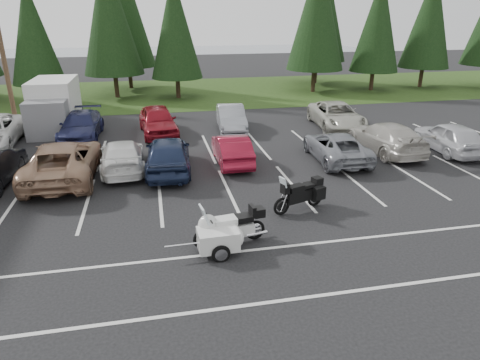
% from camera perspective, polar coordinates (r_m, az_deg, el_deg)
% --- Properties ---
extents(ground, '(120.00, 120.00, 0.00)m').
position_cam_1_polar(ground, '(15.97, -2.58, -3.17)').
color(ground, black).
rests_on(ground, ground).
extents(grass_strip, '(80.00, 16.00, 0.01)m').
position_cam_1_polar(grass_strip, '(38.98, -8.45, 11.44)').
color(grass_strip, '#1F3711').
rests_on(grass_strip, ground).
extents(lake_water, '(70.00, 50.00, 0.02)m').
position_cam_1_polar(lake_water, '(69.94, -6.84, 15.88)').
color(lake_water, slate).
rests_on(lake_water, ground).
extents(utility_pole, '(1.60, 0.26, 9.00)m').
position_cam_1_polar(utility_pole, '(27.52, -29.14, 14.83)').
color(utility_pole, '#473321').
rests_on(utility_pole, ground).
extents(box_truck, '(2.40, 5.60, 2.90)m').
position_cam_1_polar(box_truck, '(27.94, -23.72, 8.96)').
color(box_truck, silver).
rests_on(box_truck, ground).
extents(stall_markings, '(32.00, 16.00, 0.01)m').
position_cam_1_polar(stall_markings, '(17.78, -3.63, -0.52)').
color(stall_markings, silver).
rests_on(stall_markings, ground).
extents(conifer_3, '(3.87, 3.87, 9.02)m').
position_cam_1_polar(conifer_3, '(36.70, -26.00, 17.29)').
color(conifer_3, '#332316').
rests_on(conifer_3, ground).
extents(conifer_4, '(4.80, 4.80, 11.17)m').
position_cam_1_polar(conifer_4, '(37.34, -17.09, 20.43)').
color(conifer_4, '#332316').
rests_on(conifer_4, ground).
extents(conifer_5, '(4.14, 4.14, 9.63)m').
position_cam_1_polar(conifer_5, '(36.02, -8.68, 19.63)').
color(conifer_5, '#332316').
rests_on(conifer_5, ground).
extents(conifer_6, '(4.93, 4.93, 11.48)m').
position_cam_1_polar(conifer_6, '(39.13, 10.31, 21.25)').
color(conifer_6, '#332316').
rests_on(conifer_6, ground).
extents(conifer_7, '(4.27, 4.27, 9.94)m').
position_cam_1_polar(conifer_7, '(41.19, 17.94, 19.35)').
color(conifer_7, '#332316').
rests_on(conifer_7, ground).
extents(conifer_8, '(4.53, 4.53, 10.56)m').
position_cam_1_polar(conifer_8, '(44.75, 24.00, 19.15)').
color(conifer_8, '#332316').
rests_on(conifer_8, ground).
extents(conifer_back_b, '(4.97, 4.97, 11.58)m').
position_cam_1_polar(conifer_back_b, '(41.88, -15.18, 20.96)').
color(conifer_back_b, '#332316').
rests_on(conifer_back_b, ground).
extents(conifer_back_c, '(5.50, 5.50, 12.81)m').
position_cam_1_polar(conifer_back_c, '(44.24, 10.59, 22.24)').
color(conifer_back_c, '#332316').
rests_on(conifer_back_c, ground).
extents(car_near_2, '(2.73, 5.85, 1.62)m').
position_cam_1_polar(car_near_2, '(19.54, -22.50, 2.41)').
color(car_near_2, '#977258').
rests_on(car_near_2, ground).
extents(car_near_3, '(2.11, 4.71, 1.34)m').
position_cam_1_polar(car_near_3, '(19.85, -15.42, 3.14)').
color(car_near_3, white).
rests_on(car_near_3, ground).
extents(car_near_4, '(2.21, 4.88, 1.63)m').
position_cam_1_polar(car_near_4, '(19.15, -9.58, 3.42)').
color(car_near_4, '#1A2543').
rests_on(car_near_4, ground).
extents(car_near_5, '(1.50, 4.14, 1.36)m').
position_cam_1_polar(car_near_5, '(20.05, -1.10, 4.15)').
color(car_near_5, maroon).
rests_on(car_near_5, ground).
extents(car_near_6, '(2.46, 4.90, 1.33)m').
position_cam_1_polar(car_near_6, '(20.99, 12.70, 4.37)').
color(car_near_6, gray).
rests_on(car_near_6, ground).
extents(car_near_7, '(2.42, 5.30, 1.50)m').
position_cam_1_polar(car_near_7, '(22.91, 18.79, 5.40)').
color(car_near_7, '#B2ADA3').
rests_on(car_near_7, ground).
extents(car_near_8, '(2.05, 4.61, 1.54)m').
position_cam_1_polar(car_near_8, '(24.14, 26.18, 5.16)').
color(car_near_8, silver).
rests_on(car_near_8, ground).
extents(car_far_1, '(2.20, 5.06, 1.45)m').
position_cam_1_polar(car_far_1, '(25.68, -20.43, 6.78)').
color(car_far_1, '#1C1F46').
rests_on(car_far_1, ground).
extents(car_far_2, '(2.37, 4.95, 1.63)m').
position_cam_1_polar(car_far_2, '(25.36, -10.90, 7.79)').
color(car_far_2, maroon).
rests_on(car_far_2, ground).
extents(car_far_3, '(1.90, 4.51, 1.45)m').
position_cam_1_polar(car_far_3, '(25.93, -1.19, 8.26)').
color(car_far_3, gray).
rests_on(car_far_3, ground).
extents(car_far_4, '(2.98, 5.62, 1.50)m').
position_cam_1_polar(car_far_4, '(27.12, 12.76, 8.39)').
color(car_far_4, '#B4B3A5').
rests_on(car_far_4, ground).
extents(touring_motorcycle, '(2.63, 1.13, 1.41)m').
position_cam_1_polar(touring_motorcycle, '(12.99, -1.39, -5.77)').
color(touring_motorcycle, silver).
rests_on(touring_motorcycle, ground).
extents(cargo_trailer, '(1.74, 1.02, 0.79)m').
position_cam_1_polar(cargo_trailer, '(12.65, -2.95, -8.20)').
color(cargo_trailer, silver).
rests_on(cargo_trailer, ground).
extents(adventure_motorcycle, '(2.51, 1.53, 1.44)m').
position_cam_1_polar(adventure_motorcycle, '(15.29, 7.89, -1.57)').
color(adventure_motorcycle, black).
rests_on(adventure_motorcycle, ground).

